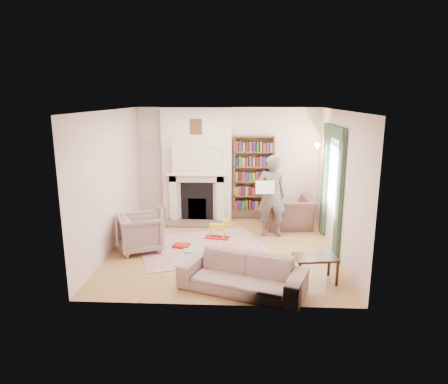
# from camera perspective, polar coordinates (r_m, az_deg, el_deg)

# --- Properties ---
(floor) EXTENTS (4.50, 4.50, 0.00)m
(floor) POSITION_cam_1_polar(r_m,az_deg,el_deg) (8.27, -0.09, -8.18)
(floor) COLOR olive
(floor) RESTS_ON ground
(ceiling) EXTENTS (4.50, 4.50, 0.00)m
(ceiling) POSITION_cam_1_polar(r_m,az_deg,el_deg) (7.69, -0.09, 11.61)
(ceiling) COLOR white
(ceiling) RESTS_ON wall_back
(wall_back) EXTENTS (4.50, 0.00, 4.50)m
(wall_back) POSITION_cam_1_polar(r_m,az_deg,el_deg) (10.07, 0.56, 4.03)
(wall_back) COLOR silver
(wall_back) RESTS_ON floor
(wall_front) EXTENTS (4.50, 0.00, 4.50)m
(wall_front) POSITION_cam_1_polar(r_m,az_deg,el_deg) (5.68, -1.23, -3.41)
(wall_front) COLOR silver
(wall_front) RESTS_ON floor
(wall_left) EXTENTS (0.00, 4.50, 4.50)m
(wall_left) POSITION_cam_1_polar(r_m,az_deg,el_deg) (8.28, -15.84, 1.46)
(wall_left) COLOR silver
(wall_left) RESTS_ON floor
(wall_right) EXTENTS (0.00, 4.50, 4.50)m
(wall_right) POSITION_cam_1_polar(r_m,az_deg,el_deg) (8.07, 16.09, 1.13)
(wall_right) COLOR silver
(wall_right) RESTS_ON floor
(fireplace) EXTENTS (1.70, 0.58, 2.80)m
(fireplace) POSITION_cam_1_polar(r_m,az_deg,el_deg) (9.93, -3.83, 3.79)
(fireplace) COLOR silver
(fireplace) RESTS_ON floor
(bookcase) EXTENTS (1.00, 0.24, 1.85)m
(bookcase) POSITION_cam_1_polar(r_m,az_deg,el_deg) (9.98, 4.26, 2.59)
(bookcase) COLOR brown
(bookcase) RESTS_ON floor
(window) EXTENTS (0.02, 0.90, 1.30)m
(window) POSITION_cam_1_polar(r_m,az_deg,el_deg) (8.44, 15.41, 2.05)
(window) COLOR silver
(window) RESTS_ON wall_right
(curtain_left) EXTENTS (0.07, 0.32, 2.40)m
(curtain_left) POSITION_cam_1_polar(r_m,az_deg,el_deg) (7.82, 16.13, -0.76)
(curtain_left) COLOR #2A422C
(curtain_left) RESTS_ON floor
(curtain_right) EXTENTS (0.07, 0.32, 2.40)m
(curtain_right) POSITION_cam_1_polar(r_m,az_deg,el_deg) (9.15, 14.17, 1.39)
(curtain_right) COLOR #2A422C
(curtain_right) RESTS_ON floor
(pelmet) EXTENTS (0.09, 1.70, 0.24)m
(pelmet) POSITION_cam_1_polar(r_m,az_deg,el_deg) (8.30, 15.50, 8.36)
(pelmet) COLOR #2A422C
(pelmet) RESTS_ON wall_right
(wall_sconce) EXTENTS (0.20, 0.24, 0.24)m
(wall_sconce) POSITION_cam_1_polar(r_m,az_deg,el_deg) (9.39, 12.92, 6.09)
(wall_sconce) COLOR gold
(wall_sconce) RESTS_ON wall_right
(rug) EXTENTS (3.04, 2.70, 0.01)m
(rug) POSITION_cam_1_polar(r_m,az_deg,el_deg) (8.39, -3.10, -7.84)
(rug) COLOR beige
(rug) RESTS_ON floor
(armchair_reading) EXTENTS (1.24, 1.11, 0.74)m
(armchair_reading) POSITION_cam_1_polar(r_m,az_deg,el_deg) (9.61, 9.12, -2.92)
(armchair_reading) COLOR #51302B
(armchair_reading) RESTS_ON floor
(armchair_left) EXTENTS (1.08, 1.07, 0.75)m
(armchair_left) POSITION_cam_1_polar(r_m,az_deg,el_deg) (8.28, -11.86, -5.70)
(armchair_left) COLOR #B4A794
(armchair_left) RESTS_ON floor
(sofa) EXTENTS (2.14, 1.42, 0.58)m
(sofa) POSITION_cam_1_polar(r_m,az_deg,el_deg) (6.53, 2.61, -11.55)
(sofa) COLOR #A89B8A
(sofa) RESTS_ON floor
(man_reading) EXTENTS (0.70, 0.49, 1.83)m
(man_reading) POSITION_cam_1_polar(r_m,az_deg,el_deg) (8.85, 6.77, -0.59)
(man_reading) COLOR #5D4F4A
(man_reading) RESTS_ON floor
(newspaper) EXTENTS (0.41, 0.15, 0.27)m
(newspaper) POSITION_cam_1_polar(r_m,az_deg,el_deg) (8.59, 5.90, 0.67)
(newspaper) COLOR white
(newspaper) RESTS_ON man_reading
(coffee_table) EXTENTS (0.76, 0.55, 0.45)m
(coffee_table) POSITION_cam_1_polar(r_m,az_deg,el_deg) (7.01, 12.82, -10.63)
(coffee_table) COLOR #331A12
(coffee_table) RESTS_ON floor
(paraffin_heater) EXTENTS (0.30, 0.30, 0.55)m
(paraffin_heater) POSITION_cam_1_polar(r_m,az_deg,el_deg) (9.57, -9.05, -3.57)
(paraffin_heater) COLOR #ADAEB5
(paraffin_heater) RESTS_ON floor
(rocking_horse) EXTENTS (0.55, 0.29, 0.46)m
(rocking_horse) POSITION_cam_1_polar(r_m,az_deg,el_deg) (8.76, -0.97, -5.31)
(rocking_horse) COLOR yellow
(rocking_horse) RESTS_ON rug
(board_game) EXTENTS (0.48, 0.48, 0.03)m
(board_game) POSITION_cam_1_polar(r_m,az_deg,el_deg) (8.24, -4.39, -8.11)
(board_game) COLOR #E1CA4F
(board_game) RESTS_ON rug
(game_box_lid) EXTENTS (0.37, 0.28, 0.06)m
(game_box_lid) POSITION_cam_1_polar(r_m,az_deg,el_deg) (8.39, -6.08, -7.66)
(game_box_lid) COLOR #9F1A12
(game_box_lid) RESTS_ON rug
(comic_annuals) EXTENTS (0.89, 1.10, 0.02)m
(comic_annuals) POSITION_cam_1_polar(r_m,az_deg,el_deg) (7.99, 1.46, -8.81)
(comic_annuals) COLOR red
(comic_annuals) RESTS_ON rug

